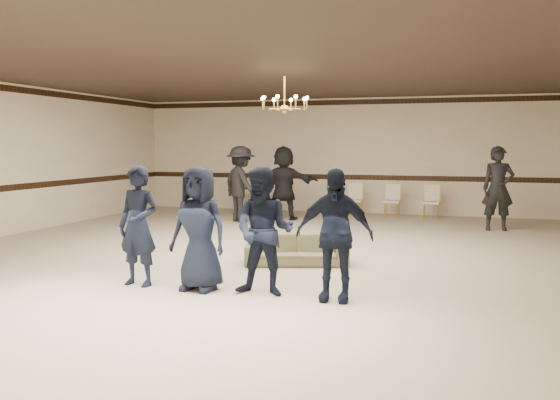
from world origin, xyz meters
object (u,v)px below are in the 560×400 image
Objects in this scene: boy_b at (199,229)px; banquet_chair_right at (432,202)px; settee at (297,249)px; adult_mid at (284,183)px; boy_c at (264,232)px; banquet_chair_left at (354,200)px; adult_left at (241,184)px; console_table at (251,200)px; boy_d at (334,235)px; adult_right at (498,188)px; boy_a at (138,226)px; banquet_chair_mid at (392,201)px; chandelier at (284,91)px.

boy_b is 1.86× the size of banquet_chair_right.
adult_mid is at bearing 92.48° from settee.
boy_c is 7.65m from adult_mid.
boy_c is at bearing -83.85° from banquet_chair_left.
adult_left is (-2.74, 4.68, 0.70)m from settee.
boy_b is at bearing -68.78° from console_table.
console_table is (-4.29, 8.84, -0.47)m from boy_d.
boy_c is at bearing -120.83° from adult_right.
adult_mid is 1.00× the size of adult_right.
banquet_chair_mid is at bearing 80.91° from boy_a.
boy_a is 9.00m from console_table.
chandelier is 1.07× the size of banquet_chair_mid.
banquet_chair_mid is (1.39, 5.18, -2.44)m from chandelier.
boy_d reaches higher than settee.
adult_left and adult_mid have the same top height.
boy_c is 0.99× the size of settee.
adult_left is (-2.10, 3.22, -1.94)m from chandelier.
boy_b is 0.90m from boy_c.
chandelier is 5.89m from banquet_chair_mid.
boy_d is 8.75m from banquet_chair_left.
boy_b is 1.96× the size of console_table.
console_table is at bearing -177.73° from banquet_chair_right.
boy_d is (1.80, 0.00, 0.00)m from boy_b.
boy_a and boy_c have the same top height.
adult_left reaches higher than banquet_chair_mid.
boy_d is 8.66m from banquet_chair_mid.
adult_left and adult_right have the same top height.
boy_b is 1.86× the size of banquet_chair_left.
adult_right reaches higher than banquet_chair_right.
adult_left is at bearing 27.27° from adult_mid.
boy_d is 1.86× the size of banquet_chair_left.
banquet_chair_right is (2.00, 0.00, 0.00)m from banquet_chair_left.
boy_a is 0.87× the size of adult_mid.
adult_right is 3.91m from banquet_chair_left.
boy_c reaches higher than settee.
settee is 6.64m from banquet_chair_left.
boy_d is at bearing 6.26° from boy_b.
adult_mid is at bearing 109.14° from boy_d.
boy_d reaches higher than banquet_chair_left.
chandelier is 0.57× the size of settee.
settee is (-0.14, 2.01, -0.57)m from boy_c.
boy_b is 1.80m from boy_d.
adult_right is at bearing 70.22° from boy_d.
banquet_chair_left is (0.39, 5.18, -2.44)m from chandelier.
chandelier is 5.74m from banquet_chair_left.
console_table is (-1.41, 1.46, -0.59)m from adult_mid.
chandelier is 0.58× the size of boy_a.
boy_a is 1.86× the size of banquet_chair_mid.
banquet_chair_right reaches higher than settee.
boy_d is at bearing -77.95° from banquet_chair_left.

